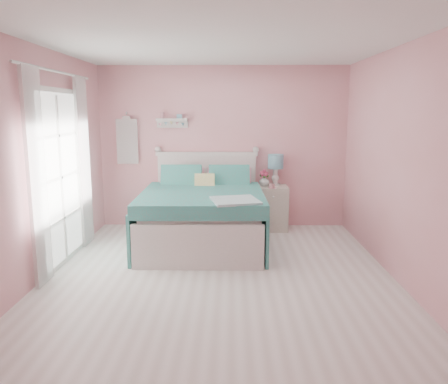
{
  "coord_description": "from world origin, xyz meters",
  "views": [
    {
      "loc": [
        0.13,
        -4.87,
        1.88
      ],
      "look_at": [
        0.03,
        1.2,
        0.76
      ],
      "focal_mm": 35.0,
      "sensor_mm": 36.0,
      "label": 1
    }
  ],
  "objects_px": {
    "nightstand": "(272,208)",
    "vase": "(264,181)",
    "bed": "(203,216)",
    "table_lamp": "(276,164)",
    "teacup": "(272,186)"
  },
  "relations": [
    {
      "from": "bed",
      "to": "vase",
      "type": "distance_m",
      "value": 1.3
    },
    {
      "from": "bed",
      "to": "teacup",
      "type": "height_order",
      "value": "bed"
    },
    {
      "from": "nightstand",
      "to": "vase",
      "type": "relative_size",
      "value": 4.25
    },
    {
      "from": "vase",
      "to": "teacup",
      "type": "height_order",
      "value": "vase"
    },
    {
      "from": "nightstand",
      "to": "teacup",
      "type": "xyz_separation_m",
      "value": [
        -0.02,
        -0.18,
        0.39
      ]
    },
    {
      "from": "nightstand",
      "to": "vase",
      "type": "xyz_separation_m",
      "value": [
        -0.13,
        0.02,
        0.44
      ]
    },
    {
      "from": "bed",
      "to": "teacup",
      "type": "relative_size",
      "value": 24.51
    },
    {
      "from": "bed",
      "to": "table_lamp",
      "type": "height_order",
      "value": "bed"
    },
    {
      "from": "vase",
      "to": "nightstand",
      "type": "bearing_deg",
      "value": -10.27
    },
    {
      "from": "bed",
      "to": "nightstand",
      "type": "xyz_separation_m",
      "value": [
        1.05,
        0.81,
        -0.06
      ]
    },
    {
      "from": "nightstand",
      "to": "vase",
      "type": "distance_m",
      "value": 0.45
    },
    {
      "from": "nightstand",
      "to": "table_lamp",
      "type": "distance_m",
      "value": 0.71
    },
    {
      "from": "bed",
      "to": "nightstand",
      "type": "distance_m",
      "value": 1.33
    },
    {
      "from": "bed",
      "to": "vase",
      "type": "xyz_separation_m",
      "value": [
        0.92,
        0.83,
        0.38
      ]
    },
    {
      "from": "table_lamp",
      "to": "teacup",
      "type": "bearing_deg",
      "value": -104.91
    }
  ]
}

